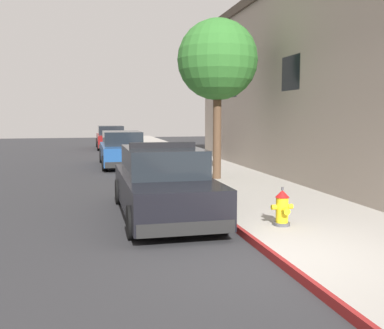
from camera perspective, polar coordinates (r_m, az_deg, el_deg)
ground_plane at (r=16.59m, az=-17.88°, el=-2.25°), size 31.67×60.00×0.20m
sidewalk_pavement at (r=17.14m, az=2.51°, el=-1.10°), size 3.52×60.00×0.14m
curb_painted_edge at (r=16.75m, az=-3.44°, el=-1.29°), size 0.08×60.00×0.14m
storefront_building at (r=16.46m, az=22.57°, el=10.03°), size 6.55×21.43×6.95m
police_cruiser at (r=10.10m, az=-3.70°, el=-2.48°), size 1.94×4.84×1.68m
parked_car_silver_ahead at (r=20.31m, az=-8.90°, el=1.89°), size 1.94×4.84×1.56m
parked_car_dark_far at (r=31.08m, az=-10.34°, el=3.39°), size 1.94×4.84×1.56m
fire_hydrant at (r=8.92m, az=11.46°, el=-5.46°), size 0.44×0.40×0.76m
street_tree at (r=15.21m, az=3.28°, el=13.13°), size 2.68×2.68×5.32m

